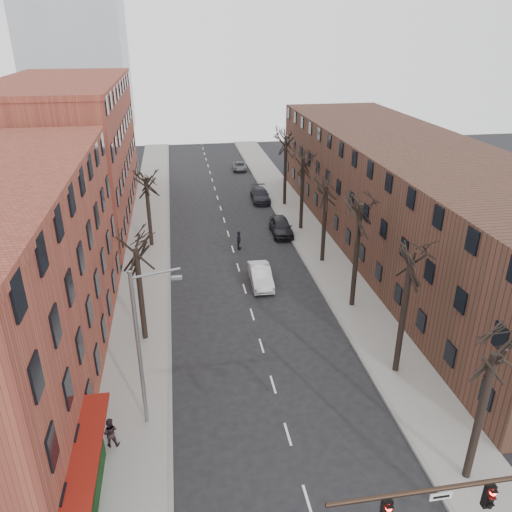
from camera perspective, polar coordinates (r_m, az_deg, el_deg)
name	(u,v)px	position (r m, az deg, el deg)	size (l,w,h in m)	color
sidewalk_left	(148,242)	(49.96, -12.23, 1.62)	(4.00, 90.00, 0.15)	gray
sidewalk_right	(307,232)	(51.46, 5.82, 2.76)	(4.00, 90.00, 0.15)	gray
building_left_far	(68,154)	(57.49, -20.66, 10.90)	(12.00, 28.00, 14.00)	brown
building_right	(407,197)	(48.14, 16.91, 6.49)	(12.00, 50.00, 10.00)	#4A2B22
awning_left	(95,491)	(26.05, -17.92, -24.19)	(1.20, 7.00, 0.15)	maroon
hedge	(88,500)	(24.94, -18.69, -24.91)	(0.80, 6.00, 1.00)	black
tree_right_a	(465,477)	(27.31, 22.80, -22.30)	(5.20, 5.20, 10.00)	black
tree_right_b	(395,372)	(32.42, 15.60, -12.60)	(5.20, 5.20, 10.80)	black
tree_right_c	(351,306)	(38.52, 10.86, -5.63)	(5.20, 5.20, 11.60)	black
tree_right_d	(322,261)	(45.22, 7.55, -0.62)	(5.20, 5.20, 10.00)	black
tree_right_e	(301,229)	(52.29, 5.12, 3.07)	(5.20, 5.20, 10.80)	black
tree_right_f	(284,205)	(59.59, 3.26, 5.86)	(5.20, 5.20, 11.60)	black
tree_left_a	(146,339)	(34.91, -12.50, -9.26)	(5.20, 5.20, 9.50)	black
tree_left_b	(152,246)	(49.04, -11.80, 1.12)	(5.20, 5.20, 9.50)	black
signal_mast_arm	(509,512)	(20.56, 26.96, -24.61)	(8.14, 0.30, 7.20)	black
streetlight	(142,344)	(25.46, -12.93, -9.76)	(2.45, 0.22, 9.03)	slate
silver_sedan	(261,276)	(40.59, 0.53, -2.27)	(1.62, 4.64, 1.53)	silver
parked_car_near	(281,226)	(50.59, 2.89, 3.40)	(1.98, 4.93, 1.68)	black
parked_car_mid	(260,195)	(60.68, 0.48, 6.99)	(2.08, 5.12, 1.49)	black
parked_car_far	(240,166)	(74.62, -1.89, 10.22)	(1.91, 4.14, 1.15)	#55575C
pedestrian_b	(110,432)	(27.06, -16.33, -18.77)	(0.79, 0.62, 1.63)	black
pedestrian_crossing	(239,240)	(47.07, -1.99, 1.81)	(1.04, 0.43, 1.77)	black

